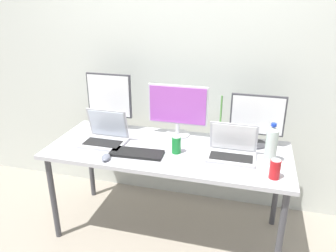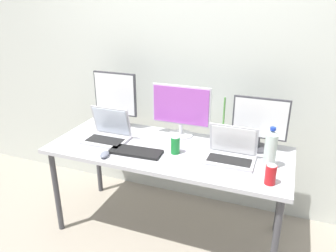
{
  "view_description": "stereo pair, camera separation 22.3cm",
  "coord_description": "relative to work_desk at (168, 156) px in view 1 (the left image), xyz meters",
  "views": [
    {
      "loc": [
        0.57,
        -2.11,
        1.8
      ],
      "look_at": [
        0.0,
        0.0,
        0.92
      ],
      "focal_mm": 35.0,
      "sensor_mm": 36.0,
      "label": 1
    },
    {
      "loc": [
        0.78,
        -2.04,
        1.8
      ],
      "look_at": [
        0.0,
        0.0,
        0.92
      ],
      "focal_mm": 35.0,
      "sensor_mm": 36.0,
      "label": 2
    }
  ],
  "objects": [
    {
      "name": "monitor_center",
      "position": [
        0.01,
        0.26,
        0.29
      ],
      "size": [
        0.47,
        0.2,
        0.41
      ],
      "color": "silver",
      "rests_on": "work_desk"
    },
    {
      "name": "soda_can_near_keyboard",
      "position": [
        0.75,
        -0.23,
        0.12
      ],
      "size": [
        0.07,
        0.07,
        0.13
      ],
      "color": "red",
      "rests_on": "work_desk"
    },
    {
      "name": "monitor_left",
      "position": [
        -0.57,
        0.25,
        0.31
      ],
      "size": [
        0.38,
        0.22,
        0.47
      ],
      "color": "#38383D",
      "rests_on": "work_desk"
    },
    {
      "name": "laptop_silver",
      "position": [
        -0.49,
        -0.02,
        0.12
      ],
      "size": [
        0.32,
        0.25,
        0.26
      ],
      "color": "#B7B7BC",
      "rests_on": "work_desk"
    },
    {
      "name": "bamboo_vase",
      "position": [
        0.35,
        0.28,
        0.14
      ],
      "size": [
        0.08,
        0.08,
        0.35
      ],
      "color": "#B2D1B7",
      "rests_on": "work_desk"
    },
    {
      "name": "wall_back",
      "position": [
        0.0,
        0.59,
        0.62
      ],
      "size": [
        7.0,
        0.08,
        2.6
      ],
      "primitive_type": "cube",
      "color": "silver",
      "rests_on": "ground"
    },
    {
      "name": "laptop_secondary",
      "position": [
        0.47,
        -0.01,
        0.12
      ],
      "size": [
        0.33,
        0.23,
        0.24
      ],
      "color": "#B7B7BC",
      "rests_on": "work_desk"
    },
    {
      "name": "work_desk",
      "position": [
        0.0,
        0.0,
        0.0
      ],
      "size": [
        1.78,
        0.72,
        0.74
      ],
      "color": "#424247",
      "rests_on": "ground"
    },
    {
      "name": "soda_can_by_laptop",
      "position": [
        0.08,
        -0.05,
        0.12
      ],
      "size": [
        0.07,
        0.07,
        0.13
      ],
      "color": "#197F33",
      "rests_on": "work_desk"
    },
    {
      "name": "water_bottle",
      "position": [
        0.72,
        -0.03,
        0.19
      ],
      "size": [
        0.08,
        0.08,
        0.29
      ],
      "color": "silver",
      "rests_on": "work_desk"
    },
    {
      "name": "keyboard_main",
      "position": [
        -0.19,
        -0.15,
        0.07
      ],
      "size": [
        0.39,
        0.17,
        0.02
      ],
      "primitive_type": "cube",
      "rotation": [
        0.0,
        0.0,
        0.05
      ],
      "color": "black",
      "rests_on": "work_desk"
    },
    {
      "name": "monitor_right",
      "position": [
        0.62,
        0.24,
        0.27
      ],
      "size": [
        0.39,
        0.18,
        0.39
      ],
      "color": "#38383D",
      "rests_on": "work_desk"
    },
    {
      "name": "ground_plane",
      "position": [
        0.0,
        0.0,
        -0.68
      ],
      "size": [
        16.0,
        16.0,
        0.0
      ],
      "primitive_type": "plane",
      "color": "gray"
    },
    {
      "name": "mouse_by_keyboard",
      "position": [
        -0.37,
        -0.28,
        0.08
      ],
      "size": [
        0.08,
        0.11,
        0.03
      ],
      "primitive_type": "ellipsoid",
      "rotation": [
        0.0,
        0.0,
        0.22
      ],
      "color": "slate",
      "rests_on": "work_desk"
    }
  ]
}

